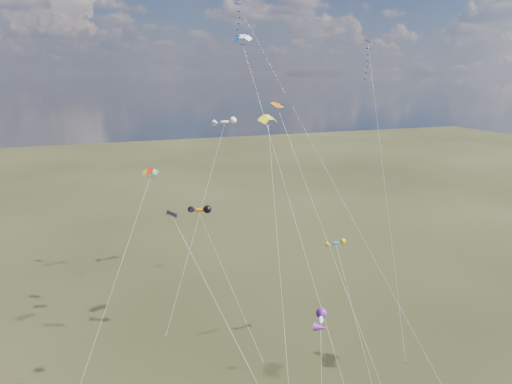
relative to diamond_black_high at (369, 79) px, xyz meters
name	(u,v)px	position (x,y,z in m)	size (l,w,h in m)	color
diamond_black_high	(369,79)	(0.00, 0.00, 0.00)	(5.48, 19.41, 36.26)	black
diamond_navy_tall	(254,48)	(-14.57, 5.19, 3.86)	(12.09, 33.00, 41.08)	#090854
diamond_black_mid	(209,288)	(-28.00, -21.02, -16.16)	(8.47, 16.13, 20.58)	black
diamond_orange_center	(322,226)	(-19.53, -23.90, -10.94)	(7.06, 15.48, 29.55)	#DD6C02
parafoil_yellow	(269,118)	(-16.89, -5.93, -4.24)	(6.55, 20.36, 27.73)	yellow
parafoil_blue_white	(244,40)	(-19.01, -3.67, 4.20)	(2.22, 30.74, 36.37)	blue
parafoil_tricolor	(149,172)	(-29.58, 0.81, -10.86)	(11.73, 14.93, 21.02)	gold
novelty_orange_black	(199,211)	(-24.69, -3.74, -14.88)	(6.33, 9.22, 16.95)	orange
novelty_white_purple	(321,321)	(-20.38, -25.82, -18.03)	(3.69, 7.76, 13.70)	white
novelty_redwhite_stripe	(224,123)	(-16.45, 13.25, -6.56)	(14.66, 17.18, 25.39)	red
novelty_blue_yellow	(336,244)	(-10.08, -10.38, -18.58)	(2.28, 9.98, 13.07)	blue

